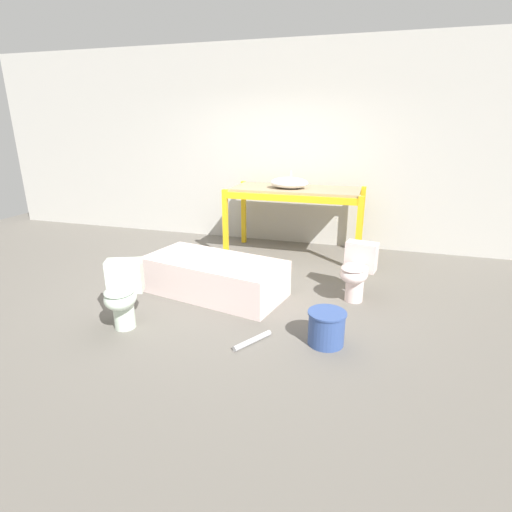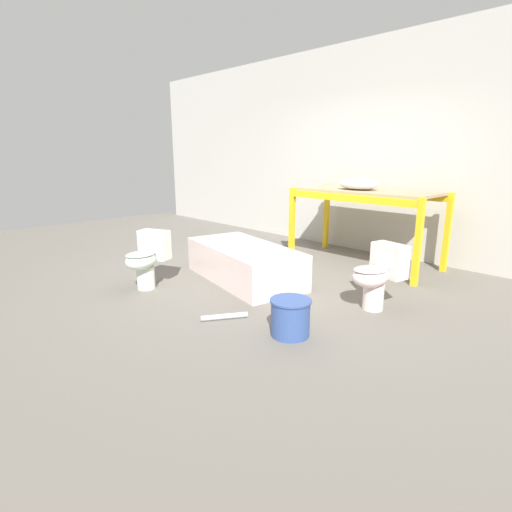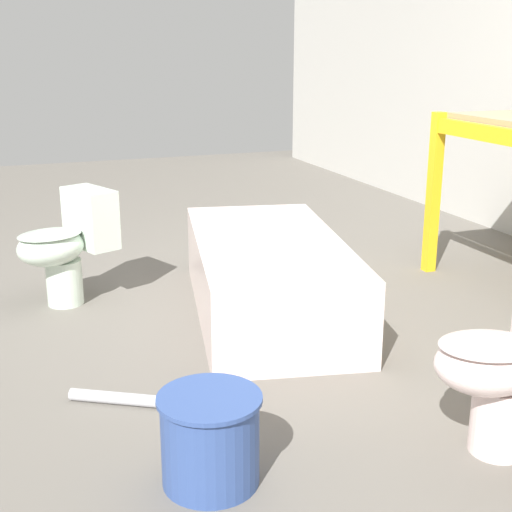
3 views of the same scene
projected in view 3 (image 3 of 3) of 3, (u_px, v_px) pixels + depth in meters
The scene contains 5 objects.
ground_plane at pixel (313, 315), 4.01m from camera, with size 12.00×12.00×0.00m, color #666059.
bathtub_main at pixel (268, 270), 3.98m from camera, with size 1.79×1.12×0.44m.
toilet_far at pixel (68, 242), 4.11m from camera, with size 0.52×0.64×0.66m.
bucket_white at pixel (210, 437), 2.44m from camera, with size 0.36×0.36×0.33m.
loose_pipe at pixel (121, 398), 3.01m from camera, with size 0.28×0.41×0.05m.
Camera 3 is at (3.39, -1.62, 1.47)m, focal length 50.00 mm.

